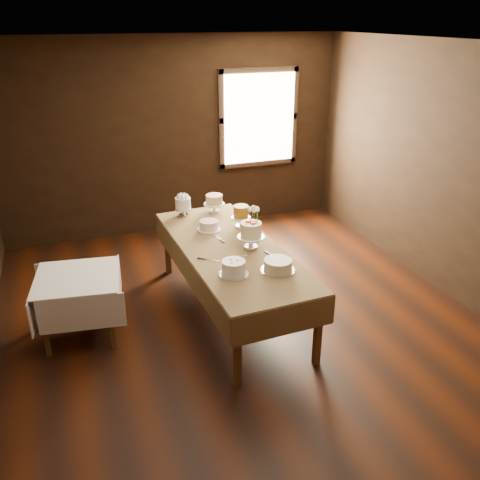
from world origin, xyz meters
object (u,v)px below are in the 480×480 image
at_px(cake_server_a, 242,257).
at_px(flower_vase, 253,230).
at_px(cake_speckled, 214,204).
at_px(cake_server_c, 217,237).
at_px(cake_meringue, 183,207).
at_px(side_table, 77,283).
at_px(display_table, 231,252).
at_px(cake_swirl, 234,268).
at_px(cake_lattice, 209,226).
at_px(cake_server_b, 274,257).
at_px(cake_server_d, 244,233).
at_px(cake_caramel, 241,217).
at_px(cake_cream, 278,266).
at_px(cake_server_e, 213,260).
at_px(cake_flowers, 251,236).

bearing_deg(cake_server_a, flower_vase, 41.03).
height_order(cake_speckled, cake_server_c, cake_speckled).
relative_size(cake_meringue, cake_speckled, 0.82).
distance_m(side_table, cake_server_a, 1.65).
xyz_separation_m(display_table, side_table, (-1.57, 0.10, -0.13)).
relative_size(display_table, cake_swirl, 8.13).
distance_m(cake_lattice, cake_server_a, 0.80).
relative_size(cake_server_b, cake_server_d, 1.00).
bearing_deg(cake_server_a, cake_swirl, -137.02).
distance_m(side_table, cake_swirl, 1.58).
relative_size(display_table, cake_server_c, 10.68).
bearing_deg(cake_caramel, cake_meringue, 133.15).
relative_size(cake_cream, cake_server_d, 1.50).
xyz_separation_m(cake_server_a, flower_vase, (0.32, 0.49, 0.06)).
bearing_deg(cake_server_e, cake_meringue, 124.86).
bearing_deg(cake_server_a, side_table, 151.30).
xyz_separation_m(display_table, cake_server_b, (0.34, -0.38, 0.06)).
bearing_deg(cake_lattice, cake_swirl, -94.89).
xyz_separation_m(cake_server_a, cake_server_d, (0.23, 0.56, 0.00)).
distance_m(cake_speckled, cake_caramel, 0.59).
xyz_separation_m(display_table, cake_server_d, (0.26, 0.30, 0.06)).
distance_m(cake_cream, cake_server_c, 1.01).
bearing_deg(cake_server_c, cake_server_a, 179.33).
distance_m(cake_lattice, cake_server_b, 1.01).
relative_size(cake_cream, flower_vase, 2.87).
xyz_separation_m(cake_lattice, cake_caramel, (0.38, -0.03, 0.07)).
bearing_deg(cake_flowers, flower_vase, 64.27).
bearing_deg(side_table, cake_swirl, -26.43).
xyz_separation_m(side_table, flower_vase, (1.92, 0.12, 0.25)).
relative_size(cake_swirl, cake_server_c, 1.31).
height_order(cake_server_a, flower_vase, flower_vase).
distance_m(cake_cream, flower_vase, 0.89).
relative_size(cake_server_a, cake_server_e, 1.00).
height_order(cake_lattice, cake_flowers, cake_flowers).
xyz_separation_m(side_table, cake_speckled, (1.73, 0.97, 0.29)).
height_order(cake_caramel, flower_vase, cake_caramel).
xyz_separation_m(cake_meringue, cake_server_a, (0.27, -1.34, -0.10)).
xyz_separation_m(cake_server_a, cake_server_e, (-0.29, 0.03, 0.00)).
height_order(cake_speckled, cake_swirl, cake_speckled).
xyz_separation_m(cake_caramel, cake_server_b, (0.04, -0.89, -0.11)).
xyz_separation_m(cake_speckled, cake_caramel, (0.14, -0.57, 0.01)).
bearing_deg(display_table, cake_meringue, 102.55).
bearing_deg(cake_server_d, cake_caramel, 26.64).
bearing_deg(cake_cream, cake_speckled, 93.14).
height_order(cake_caramel, cake_server_e, cake_caramel).
relative_size(side_table, cake_server_d, 3.77).
bearing_deg(cake_speckled, cake_server_b, -82.94).
distance_m(cake_flowers, flower_vase, 0.33).
height_order(cake_lattice, cake_swirl, cake_swirl).
height_order(cake_swirl, cake_server_e, cake_swirl).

